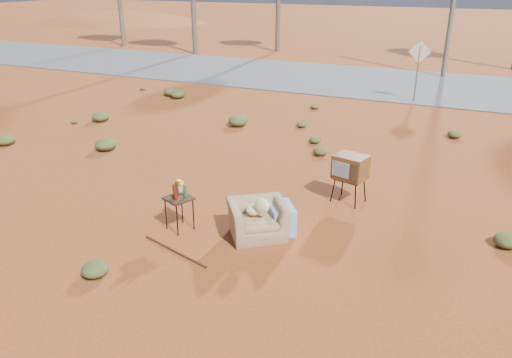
% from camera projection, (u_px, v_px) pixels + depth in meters
% --- Properties ---
extents(ground, '(140.00, 140.00, 0.00)m').
position_uv_depth(ground, '(227.00, 240.00, 8.83)').
color(ground, brown).
rests_on(ground, ground).
extents(highway, '(140.00, 7.00, 0.04)m').
position_uv_depth(highway, '(388.00, 83.00, 21.44)').
color(highway, '#565659').
rests_on(highway, ground).
extents(dirt_mound, '(26.00, 18.00, 2.00)m').
position_uv_depth(dirt_mound, '(116.00, 22.00, 48.93)').
color(dirt_mound, brown).
rests_on(dirt_mound, ground).
extents(armchair, '(1.26, 1.28, 0.86)m').
position_uv_depth(armchair, '(262.00, 214.00, 8.87)').
color(armchair, '#947251').
rests_on(armchair, ground).
extents(tv_unit, '(0.73, 0.64, 1.01)m').
position_uv_depth(tv_unit, '(350.00, 168.00, 10.04)').
color(tv_unit, black).
rests_on(tv_unit, ground).
extents(side_table, '(0.58, 0.58, 0.91)m').
position_uv_depth(side_table, '(179.00, 195.00, 9.00)').
color(side_table, '#352213').
rests_on(side_table, ground).
extents(rusty_bar, '(1.49, 0.48, 0.04)m').
position_uv_depth(rusty_bar, '(175.00, 251.00, 8.44)').
color(rusty_bar, '#4E2414').
rests_on(rusty_bar, ground).
extents(road_sign, '(0.78, 0.06, 2.19)m').
position_uv_depth(road_sign, '(419.00, 61.00, 17.78)').
color(road_sign, brown).
rests_on(road_sign, ground).
extents(scrub_patch, '(17.49, 8.07, 0.33)m').
position_uv_depth(scrub_patch, '(277.00, 152.00, 12.80)').
color(scrub_patch, '#495123').
rests_on(scrub_patch, ground).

